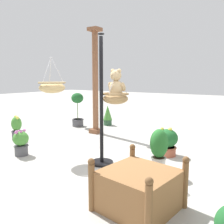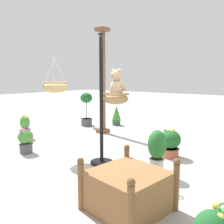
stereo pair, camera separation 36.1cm
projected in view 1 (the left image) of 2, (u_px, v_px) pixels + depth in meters
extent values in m
plane|color=#ADAAA3|center=(110.00, 164.00, 4.56)|extent=(40.00, 40.00, 0.00)
cylinder|color=black|center=(101.00, 102.00, 4.43)|extent=(0.07, 0.07, 2.38)
cylinder|color=black|center=(102.00, 162.00, 4.60)|extent=(0.44, 0.44, 0.04)
torus|color=black|center=(101.00, 34.00, 4.25)|extent=(0.12, 0.12, 0.02)
ellipsoid|color=#A37F51|center=(115.00, 99.00, 4.55)|extent=(0.48, 0.48, 0.21)
torus|color=olive|center=(115.00, 94.00, 4.53)|extent=(0.51, 0.51, 0.04)
ellipsoid|color=silver|center=(115.00, 98.00, 4.54)|extent=(0.42, 0.42, 0.17)
cylinder|color=#B7B7BC|center=(121.00, 83.00, 4.50)|extent=(0.21, 0.13, 0.40)
cylinder|color=#B7B7BC|center=(113.00, 83.00, 4.60)|extent=(0.21, 0.13, 0.40)
cylinder|color=#B7B7BC|center=(112.00, 83.00, 4.41)|extent=(0.01, 0.23, 0.40)
torus|color=#B7B7BC|center=(116.00, 73.00, 4.47)|extent=(0.06, 0.06, 0.01)
ellipsoid|color=tan|center=(116.00, 89.00, 4.53)|extent=(0.27, 0.23, 0.32)
sphere|color=tan|center=(116.00, 75.00, 4.49)|extent=(0.24, 0.24, 0.21)
ellipsoid|color=#D9B683|center=(118.00, 76.00, 4.56)|extent=(0.10, 0.09, 0.07)
sphere|color=black|center=(119.00, 76.00, 4.58)|extent=(0.03, 0.03, 0.03)
sphere|color=tan|center=(113.00, 71.00, 4.52)|extent=(0.08, 0.08, 0.08)
sphere|color=tan|center=(119.00, 71.00, 4.44)|extent=(0.08, 0.08, 0.08)
ellipsoid|color=tan|center=(111.00, 86.00, 4.63)|extent=(0.09, 0.16, 0.21)
ellipsoid|color=tan|center=(123.00, 87.00, 4.47)|extent=(0.09, 0.16, 0.21)
ellipsoid|color=tan|center=(116.00, 94.00, 4.68)|extent=(0.10, 0.19, 0.10)
ellipsoid|color=tan|center=(122.00, 95.00, 4.60)|extent=(0.10, 0.19, 0.10)
ellipsoid|color=tan|center=(52.00, 88.00, 4.82)|extent=(0.52, 0.52, 0.22)
torus|color=tan|center=(52.00, 83.00, 4.81)|extent=(0.55, 0.55, 0.04)
ellipsoid|color=silver|center=(52.00, 87.00, 4.82)|extent=(0.46, 0.46, 0.18)
cylinder|color=#B7B7BC|center=(57.00, 70.00, 4.76)|extent=(0.22, 0.14, 0.51)
cylinder|color=#B7B7BC|center=(50.00, 70.00, 4.88)|extent=(0.22, 0.14, 0.51)
cylinder|color=#B7B7BC|center=(47.00, 70.00, 4.67)|extent=(0.01, 0.25, 0.51)
torus|color=#B7B7BC|center=(51.00, 57.00, 4.74)|extent=(0.06, 0.06, 0.01)
cylinder|color=brown|center=(95.00, 84.00, 6.94)|extent=(0.17, 0.17, 2.94)
cube|color=brown|center=(96.00, 131.00, 7.14)|extent=(0.31, 0.31, 0.12)
cube|color=brown|center=(95.00, 29.00, 6.72)|extent=(0.32, 0.32, 0.10)
cube|color=olive|center=(139.00, 190.00, 2.98)|extent=(0.94, 0.94, 0.50)
cube|color=#382819|center=(139.00, 173.00, 2.95)|extent=(0.82, 0.83, 0.06)
cylinder|color=brown|center=(132.00, 168.00, 3.56)|extent=(0.08, 0.08, 0.60)
cylinder|color=brown|center=(185.00, 185.00, 3.01)|extent=(0.08, 0.08, 0.60)
cylinder|color=brown|center=(92.00, 187.00, 2.94)|extent=(0.08, 0.08, 0.60)
cylinder|color=brown|center=(148.00, 213.00, 2.40)|extent=(0.08, 0.08, 0.60)
sphere|color=brown|center=(132.00, 147.00, 3.51)|extent=(0.09, 0.09, 0.09)
sphere|color=brown|center=(186.00, 160.00, 2.96)|extent=(0.09, 0.09, 0.09)
sphere|color=brown|center=(91.00, 162.00, 2.90)|extent=(0.09, 0.09, 0.09)
sphere|color=brown|center=(149.00, 181.00, 2.35)|extent=(0.09, 0.09, 0.09)
cylinder|color=#2D5638|center=(108.00, 122.00, 8.29)|extent=(0.28, 0.28, 0.19)
torus|color=#294E32|center=(108.00, 120.00, 8.28)|extent=(0.31, 0.31, 0.03)
cylinder|color=#382819|center=(108.00, 120.00, 8.28)|extent=(0.25, 0.25, 0.03)
cone|color=#478E38|center=(108.00, 113.00, 8.24)|extent=(0.31, 0.31, 0.50)
cylinder|color=#4C4C51|center=(17.00, 135.00, 6.33)|extent=(0.26, 0.26, 0.24)
torus|color=#444449|center=(17.00, 131.00, 6.31)|extent=(0.29, 0.29, 0.03)
cylinder|color=#382819|center=(17.00, 131.00, 6.31)|extent=(0.23, 0.23, 0.03)
ellipsoid|color=#478E38|center=(16.00, 124.00, 6.29)|extent=(0.26, 0.26, 0.38)
sphere|color=#E5DB4C|center=(17.00, 118.00, 6.21)|extent=(0.09, 0.09, 0.09)
sphere|color=#E5DB4C|center=(17.00, 118.00, 6.30)|extent=(0.08, 0.08, 0.08)
sphere|color=#E5DB4C|center=(16.00, 117.00, 6.28)|extent=(0.08, 0.08, 0.08)
cylinder|color=#4C4C51|center=(78.00, 123.00, 8.10)|extent=(0.37, 0.37, 0.25)
torus|color=#444449|center=(78.00, 119.00, 8.09)|extent=(0.40, 0.40, 0.03)
cylinder|color=#382819|center=(78.00, 119.00, 8.09)|extent=(0.33, 0.33, 0.03)
cylinder|color=#4C6B38|center=(78.00, 111.00, 8.05)|extent=(0.02, 0.02, 0.55)
ellipsoid|color=#1E5B28|center=(77.00, 98.00, 7.98)|extent=(0.40, 0.40, 0.34)
cylinder|color=#AD563D|center=(167.00, 151.00, 5.07)|extent=(0.36, 0.36, 0.19)
torus|color=#9C4E37|center=(167.00, 147.00, 5.06)|extent=(0.40, 0.40, 0.03)
cylinder|color=#382819|center=(167.00, 148.00, 5.06)|extent=(0.32, 0.32, 0.03)
ellipsoid|color=#1E5B28|center=(168.00, 138.00, 5.03)|extent=(0.43, 0.43, 0.38)
sphere|color=#E5DB4C|center=(170.00, 129.00, 4.97)|extent=(0.09, 0.09, 0.09)
sphere|color=#E5DB4C|center=(168.00, 130.00, 5.04)|extent=(0.05, 0.05, 0.05)
sphere|color=#E5DB4C|center=(162.00, 129.00, 5.03)|extent=(0.07, 0.07, 0.07)
cylinder|color=beige|center=(158.00, 166.00, 4.10)|extent=(0.23, 0.23, 0.29)
torus|color=#BCB7AE|center=(159.00, 158.00, 4.08)|extent=(0.27, 0.27, 0.03)
cylinder|color=#382819|center=(159.00, 158.00, 4.08)|extent=(0.21, 0.21, 0.03)
ellipsoid|color=#28702D|center=(159.00, 143.00, 4.04)|extent=(0.31, 0.31, 0.50)
cylinder|color=#4C4C51|center=(21.00, 150.00, 5.07)|extent=(0.27, 0.27, 0.22)
torus|color=#444449|center=(21.00, 146.00, 5.06)|extent=(0.30, 0.30, 0.03)
cylinder|color=#382819|center=(21.00, 146.00, 5.06)|extent=(0.24, 0.24, 0.03)
ellipsoid|color=#478E38|center=(21.00, 138.00, 5.03)|extent=(0.33, 0.33, 0.30)
sphere|color=#D166B7|center=(21.00, 132.00, 4.98)|extent=(0.05, 0.05, 0.05)
sphere|color=#D166B7|center=(24.00, 130.00, 5.08)|extent=(0.07, 0.07, 0.07)
sphere|color=#D166B7|center=(19.00, 132.00, 5.07)|extent=(0.07, 0.07, 0.07)
sphere|color=#D166B7|center=(16.00, 132.00, 4.92)|extent=(0.07, 0.07, 0.07)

